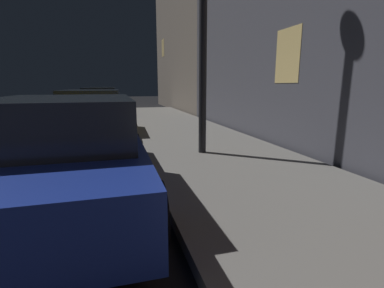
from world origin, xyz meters
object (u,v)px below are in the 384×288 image
at_px(car_blue, 70,152).
at_px(car_yellow_cab, 93,113).
at_px(car_silver, 103,96).
at_px(car_black, 100,101).

bearing_deg(car_blue, car_yellow_cab, 90.02).
relative_size(car_blue, car_yellow_cab, 0.99).
height_order(car_yellow_cab, car_silver, same).
bearing_deg(car_silver, car_yellow_cab, -90.01).
xyz_separation_m(car_blue, car_yellow_cab, (-0.00, 5.55, 0.00)).
height_order(car_black, car_silver, same).
height_order(car_blue, car_yellow_cab, same).
bearing_deg(car_blue, car_black, 90.01).
bearing_deg(car_yellow_cab, car_silver, 89.99).
height_order(car_blue, car_silver, same).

